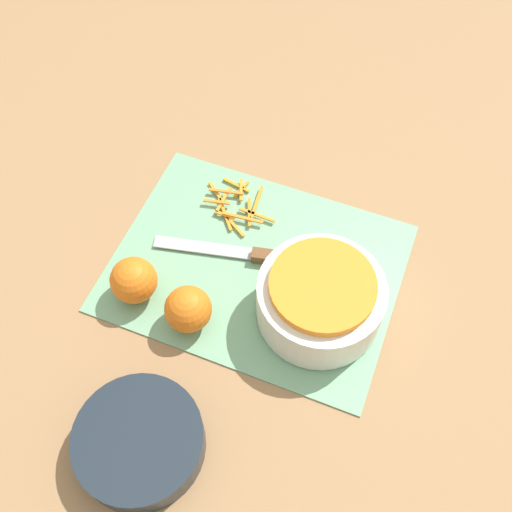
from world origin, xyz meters
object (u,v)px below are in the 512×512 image
orange_left (134,280)px  orange_right (188,309)px  bowl_dark (140,442)px  bowl_speckled (320,299)px  knife (258,256)px

orange_left → orange_right: orange_left is taller
bowl_dark → orange_left: 0.24m
bowl_speckled → bowl_dark: bowl_speckled is taller
bowl_speckled → orange_right: (0.17, 0.08, -0.01)m
bowl_speckled → orange_right: size_ratio=2.65×
orange_right → bowl_speckled: bearing=-154.8°
orange_right → bowl_dark: bearing=95.3°
bowl_dark → knife: (-0.04, -0.33, -0.01)m
knife → orange_left: (0.15, 0.13, 0.03)m
bowl_dark → orange_left: (0.11, -0.21, 0.02)m
bowl_speckled → orange_right: bowl_speckled is taller
knife → orange_right: orange_right is taller
bowl_dark → orange_right: bearing=-84.7°
orange_left → bowl_dark: bearing=118.9°
bowl_speckled → knife: bearing=-25.7°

